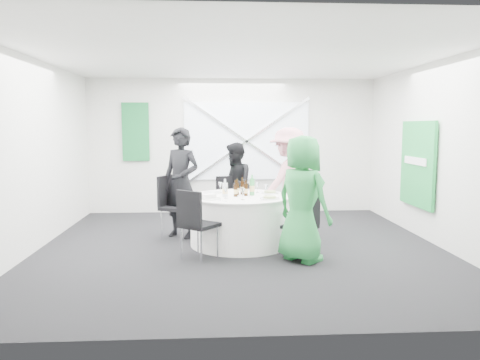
{
  "coord_description": "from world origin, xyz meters",
  "views": [
    {
      "loc": [
        -0.41,
        -6.85,
        1.81
      ],
      "look_at": [
        0.0,
        0.2,
        1.0
      ],
      "focal_mm": 35.0,
      "sensor_mm": 36.0,
      "label": 1
    }
  ],
  "objects": [
    {
      "name": "chair_back_right",
      "position": [
        0.89,
        0.83,
        0.55
      ],
      "size": [
        0.6,
        0.6,
        0.94
      ],
      "rotation": [
        0.0,
        0.0,
        -0.95
      ],
      "color": "black",
      "rests_on": "floor"
    },
    {
      "name": "knife_a",
      "position": [
        0.4,
        0.61,
        0.76
      ],
      "size": [
        0.08,
        0.14,
        0.01
      ],
      "primitive_type": "cube",
      "rotation": [
        0.0,
        0.0,
        0.5
      ],
      "color": "silver",
      "rests_on": "banquet_table"
    },
    {
      "name": "plate_back_left",
      "position": [
        -0.43,
        0.5,
        0.77
      ],
      "size": [
        0.28,
        0.28,
        0.01
      ],
      "color": "silver",
      "rests_on": "banquet_table"
    },
    {
      "name": "green_sign",
      "position": [
        2.94,
        0.6,
        1.2
      ],
      "size": [
        0.05,
        1.2,
        1.4
      ],
      "primitive_type": "cube",
      "color": "#1A933C",
      "rests_on": "wall_right"
    },
    {
      "name": "banquet_table",
      "position": [
        0.0,
        0.2,
        0.38
      ],
      "size": [
        1.56,
        1.56,
        0.76
      ],
      "color": "white",
      "rests_on": "floor"
    },
    {
      "name": "beer_bottle_b",
      "position": [
        0.04,
        0.33,
        0.86
      ],
      "size": [
        0.06,
        0.06,
        0.27
      ],
      "color": "#331B09",
      "rests_on": "banquet_table"
    },
    {
      "name": "napkin",
      "position": [
        -0.47,
        -0.08,
        0.8
      ],
      "size": [
        0.22,
        0.19,
        0.05
      ],
      "primitive_type": "cube",
      "rotation": [
        0.0,
        0.0,
        0.41
      ],
      "color": "white",
      "rests_on": "plate_front_left"
    },
    {
      "name": "person_woman_pink",
      "position": [
        0.88,
        0.94,
        0.9
      ],
      "size": [
        1.23,
        1.16,
        1.8
      ],
      "primitive_type": "imported",
      "rotation": [
        0.0,
        0.0,
        -2.44
      ],
      "color": "#D08690",
      "rests_on": "floor"
    },
    {
      "name": "knife_c",
      "position": [
        -0.27,
        -0.31,
        0.76
      ],
      "size": [
        0.12,
        0.12,
        0.01
      ],
      "primitive_type": "cube",
      "rotation": [
        0.0,
        0.0,
        -2.37
      ],
      "color": "silver",
      "rests_on": "banquet_table"
    },
    {
      "name": "wall_front",
      "position": [
        0.0,
        -3.0,
        1.4
      ],
      "size": [
        6.0,
        0.0,
        6.0
      ],
      "primitive_type": "plane",
      "rotation": [
        -1.57,
        0.0,
        0.0
      ],
      "color": "silver",
      "rests_on": "floor"
    },
    {
      "name": "plate_front_right",
      "position": [
        0.42,
        -0.15,
        0.78
      ],
      "size": [
        0.29,
        0.29,
        0.04
      ],
      "color": "silver",
      "rests_on": "banquet_table"
    },
    {
      "name": "wine_glass_c",
      "position": [
        -0.3,
        0.51,
        0.88
      ],
      "size": [
        0.07,
        0.07,
        0.17
      ],
      "color": "white",
      "rests_on": "banquet_table"
    },
    {
      "name": "fork_b",
      "position": [
        0.3,
        -0.29,
        0.76
      ],
      "size": [
        0.11,
        0.12,
        0.01
      ],
      "primitive_type": "cube",
      "rotation": [
        0.0,
        0.0,
        -0.72
      ],
      "color": "silver",
      "rests_on": "banquet_table"
    },
    {
      "name": "chair_front_right",
      "position": [
        0.85,
        -0.6,
        0.51
      ],
      "size": [
        0.56,
        0.56,
        0.88
      ],
      "rotation": [
        0.0,
        0.0,
        3.96
      ],
      "color": "black",
      "rests_on": "floor"
    },
    {
      "name": "plate_back_right",
      "position": [
        0.49,
        0.41,
        0.78
      ],
      "size": [
        0.28,
        0.28,
        0.04
      ],
      "color": "silver",
      "rests_on": "banquet_table"
    },
    {
      "name": "window_brace_a",
      "position": [
        0.3,
        2.92,
        1.5
      ],
      "size": [
        2.63,
        0.05,
        1.84
      ],
      "primitive_type": "cube",
      "rotation": [
        0.0,
        0.97,
        0.0
      ],
      "color": "silver",
      "rests_on": "window_panel"
    },
    {
      "name": "beer_bottle_c",
      "position": [
        0.09,
        0.17,
        0.85
      ],
      "size": [
        0.06,
        0.06,
        0.25
      ],
      "color": "#331B09",
      "rests_on": "banquet_table"
    },
    {
      "name": "chair_back_left",
      "position": [
        -1.08,
        0.74,
        0.6
      ],
      "size": [
        0.62,
        0.62,
        1.01
      ],
      "rotation": [
        0.0,
        0.0,
        1.11
      ],
      "color": "black",
      "rests_on": "floor"
    },
    {
      "name": "wine_glass_a",
      "position": [
        0.02,
        -0.21,
        0.88
      ],
      "size": [
        0.07,
        0.07,
        0.17
      ],
      "color": "white",
      "rests_on": "banquet_table"
    },
    {
      "name": "fork_c",
      "position": [
        -0.52,
        -0.04,
        0.76
      ],
      "size": [
        0.11,
        0.12,
        0.01
      ],
      "primitive_type": "cube",
      "rotation": [
        0.0,
        0.0,
        -2.41
      ],
      "color": "silver",
      "rests_on": "banquet_table"
    },
    {
      "name": "window_brace_b",
      "position": [
        0.3,
        2.92,
        1.5
      ],
      "size": [
        2.63,
        0.05,
        1.84
      ],
      "primitive_type": "cube",
      "rotation": [
        0.0,
        -0.97,
        0.0
      ],
      "color": "silver",
      "rests_on": "window_panel"
    },
    {
      "name": "person_man_back",
      "position": [
        -0.02,
        1.41,
        0.77
      ],
      "size": [
        0.42,
        0.75,
        1.53
      ],
      "primitive_type": "imported",
      "rotation": [
        0.0,
        0.0,
        -1.55
      ],
      "color": "black",
      "rests_on": "floor"
    },
    {
      "name": "fork_a",
      "position": [
        0.56,
        0.33,
        0.76
      ],
      "size": [
        0.09,
        0.14,
        0.01
      ],
      "primitive_type": "cube",
      "rotation": [
        0.0,
        0.0,
        0.53
      ],
      "color": "silver",
      "rests_on": "banquet_table"
    },
    {
      "name": "green_banner",
      "position": [
        -2.0,
        2.95,
        1.7
      ],
      "size": [
        0.55,
        0.04,
        1.2
      ],
      "primitive_type": "cube",
      "color": "#13602A",
      "rests_on": "wall_back"
    },
    {
      "name": "clear_water_bottle",
      "position": [
        -0.23,
        0.11,
        0.86
      ],
      "size": [
        0.08,
        0.08,
        0.27
      ],
      "color": "silver",
      "rests_on": "banquet_table"
    },
    {
      "name": "chair_back",
      "position": [
        -0.14,
        1.33,
        0.54
      ],
      "size": [
        0.47,
        0.48,
        0.93
      ],
      "rotation": [
        0.0,
        0.0,
        0.13
      ],
      "color": "black",
      "rests_on": "floor"
    },
    {
      "name": "plate_front_left",
      "position": [
        -0.44,
        -0.13,
        0.77
      ],
      "size": [
        0.28,
        0.28,
        0.01
      ],
      "color": "silver",
      "rests_on": "banquet_table"
    },
    {
      "name": "wine_glass_b",
      "position": [
        -0.22,
        -0.06,
        0.88
      ],
      "size": [
        0.07,
        0.07,
        0.17
      ],
      "color": "white",
      "rests_on": "banquet_table"
    },
    {
      "name": "wine_glass_e",
      "position": [
        0.3,
        0.51,
        0.88
      ],
      "size": [
        0.07,
        0.07,
        0.17
      ],
      "color": "white",
      "rests_on": "banquet_table"
    },
    {
      "name": "wall_left",
      "position": [
        -3.0,
        0.0,
        1.4
      ],
      "size": [
        0.0,
        6.0,
        6.0
      ],
      "primitive_type": "plane",
      "rotation": [
        1.57,
        0.0,
        1.57
      ],
      "color": "silver",
      "rests_on": "floor"
    },
    {
      "name": "beer_bottle_d",
      "position": [
        -0.07,
        0.1,
        0.85
      ],
      "size": [
        0.06,
        0.06,
        0.25
      ],
      "color": "#331B09",
      "rests_on": "banquet_table"
    },
    {
      "name": "person_man_back_left",
      "position": [
        -0.93,
        0.74,
        0.9
      ],
      "size": [
        0.78,
        0.7,
        1.8
      ],
      "primitive_type": "imported",
      "rotation": [
        0.0,
        0.0,
        -0.53
      ],
      "color": "black",
      "rests_on": "floor"
    },
    {
      "name": "chair_front_left",
      "position": [
        -0.66,
        -0.62,
        0.57
      ],
      "size": [
        0.62,
        0.62,
        0.96
      ],
      "rotation": [
        0.0,
        0.0,
        2.47
      ],
      "color": "black",
      "rests_on": "floor"
    },
    {
      "name": "knife_b",
      "position": [
        0.52,
        -0.06,
        0.76
      ],
      "size": [
        0.11,
        0.12,
        0.01
      ],
      "primitive_type": "cube",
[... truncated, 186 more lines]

